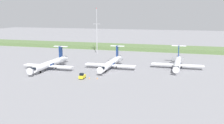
{
  "coord_description": "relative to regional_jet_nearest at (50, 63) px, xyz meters",
  "views": [
    {
      "loc": [
        31.26,
        -97.19,
        24.7
      ],
      "look_at": [
        0.0,
        10.6,
        3.0
      ],
      "focal_mm": 41.17,
      "sensor_mm": 36.0,
      "label": 1
    }
  ],
  "objects": [
    {
      "name": "ground_plane",
      "position": [
        26.1,
        28.01,
        -2.54
      ],
      "size": [
        500.0,
        500.0,
        0.0
      ],
      "primitive_type": "plane",
      "color": "gray"
    },
    {
      "name": "safety_cone_front_marker",
      "position": [
        22.66,
        -10.75,
        -2.26
      ],
      "size": [
        0.44,
        0.44,
        0.55
      ],
      "primitive_type": "cone",
      "color": "orange",
      "rests_on": "ground"
    },
    {
      "name": "baggage_tug",
      "position": [
        20.25,
        -11.86,
        -1.53
      ],
      "size": [
        1.72,
        3.2,
        2.3
      ],
      "color": "yellow",
      "rests_on": "ground"
    },
    {
      "name": "antenna_mast",
      "position": [
        4.84,
        48.65,
        8.77
      ],
      "size": [
        4.4,
        0.5,
        27.42
      ],
      "color": "#B2B2B7",
      "rests_on": "ground"
    },
    {
      "name": "regional_jet_nearest",
      "position": [
        0.0,
        0.0,
        0.0
      ],
      "size": [
        22.81,
        31.0,
        9.0
      ],
      "color": "white",
      "rests_on": "ground"
    },
    {
      "name": "grass_berm",
      "position": [
        26.1,
        72.54,
        -1.33
      ],
      "size": [
        320.0,
        20.0,
        2.4
      ],
      "primitive_type": "cube",
      "color": "#597542",
      "rests_on": "ground"
    },
    {
      "name": "safety_cone_mid_marker",
      "position": [
        25.75,
        -10.23,
        -2.26
      ],
      "size": [
        0.44,
        0.44,
        0.55
      ],
      "primitive_type": "cone",
      "color": "orange",
      "rests_on": "ground"
    },
    {
      "name": "regional_jet_second",
      "position": [
        25.56,
        9.13,
        0.0
      ],
      "size": [
        22.81,
        31.0,
        9.0
      ],
      "color": "white",
      "rests_on": "ground"
    },
    {
      "name": "regional_jet_third",
      "position": [
        54.12,
        18.0,
        0.0
      ],
      "size": [
        22.81,
        31.0,
        9.0
      ],
      "color": "white",
      "rests_on": "ground"
    }
  ]
}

